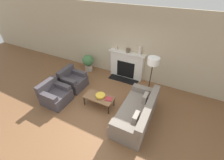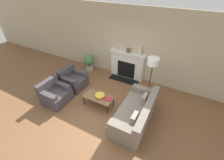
{
  "view_description": "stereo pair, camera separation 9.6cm",
  "coord_description": "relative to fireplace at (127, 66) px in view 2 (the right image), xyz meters",
  "views": [
    {
      "loc": [
        1.78,
        -2.79,
        3.76
      ],
      "look_at": [
        -0.3,
        1.34,
        0.45
      ],
      "focal_mm": 24.0,
      "sensor_mm": 36.0,
      "label": 1
    },
    {
      "loc": [
        1.87,
        -2.75,
        3.76
      ],
      "look_at": [
        -0.3,
        1.34,
        0.45
      ],
      "focal_mm": 24.0,
      "sensor_mm": 36.0,
      "label": 2
    }
  ],
  "objects": [
    {
      "name": "ground_plane",
      "position": [
        0.16,
        -2.42,
        -0.58
      ],
      "size": [
        18.0,
        18.0,
        0.0
      ],
      "primitive_type": "plane",
      "color": "brown"
    },
    {
      "name": "bowl",
      "position": [
        -0.09,
        -2.03,
        -0.14
      ],
      "size": [
        0.32,
        0.32,
        0.09
      ],
      "color": "gold",
      "rests_on": "coffee_table"
    },
    {
      "name": "wall_back",
      "position": [
        0.16,
        0.14,
        0.87
      ],
      "size": [
        18.0,
        0.06,
        2.9
      ],
      "color": "#BCAD8E",
      "rests_on": "ground_plane"
    },
    {
      "name": "armchair_far",
      "position": [
        -1.61,
        -1.62,
        -0.28
      ],
      "size": [
        0.84,
        0.83,
        0.78
      ],
      "rotation": [
        0.0,
        0.0,
        1.57
      ],
      "color": "#423D42",
      "rests_on": "ground_plane"
    },
    {
      "name": "coffee_table",
      "position": [
        -0.14,
        -2.06,
        -0.22
      ],
      "size": [
        1.02,
        0.49,
        0.38
      ],
      "color": "brown",
      "rests_on": "ground_plane"
    },
    {
      "name": "fireplace",
      "position": [
        0.0,
        0.0,
        0.0
      ],
      "size": [
        1.53,
        0.59,
        1.18
      ],
      "color": "silver",
      "rests_on": "ground_plane"
    },
    {
      "name": "armchair_near",
      "position": [
        -1.61,
        -2.59,
        -0.28
      ],
      "size": [
        0.84,
        0.83,
        0.78
      ],
      "rotation": [
        0.0,
        0.0,
        1.57
      ],
      "color": "#423D42",
      "rests_on": "ground_plane"
    },
    {
      "name": "couch",
      "position": [
        1.22,
        -2.09,
        -0.26
      ],
      "size": [
        0.92,
        1.95,
        0.81
      ],
      "rotation": [
        0.0,
        0.0,
        -1.57
      ],
      "color": "slate",
      "rests_on": "ground_plane"
    },
    {
      "name": "potted_plant",
      "position": [
        -1.77,
        -0.29,
        -0.13
      ],
      "size": [
        0.51,
        0.51,
        0.78
      ],
      "color": "#B2A899",
      "rests_on": "ground_plane"
    },
    {
      "name": "mantel_vase_center_left",
      "position": [
        0.02,
        0.01,
        0.68
      ],
      "size": [
        0.15,
        0.15,
        0.15
      ],
      "color": "brown",
      "rests_on": "fireplace"
    },
    {
      "name": "book",
      "position": [
        0.21,
        -2.01,
        -0.18
      ],
      "size": [
        0.28,
        0.25,
        0.02
      ],
      "rotation": [
        0.0,
        0.0,
        0.25
      ],
      "color": "#9E2D33",
      "rests_on": "coffee_table"
    },
    {
      "name": "mantel_vase_left",
      "position": [
        -0.5,
        0.01,
        0.68
      ],
      "size": [
        0.08,
        0.08,
        0.16
      ],
      "color": "beige",
      "rests_on": "fireplace"
    },
    {
      "name": "floor_lamp",
      "position": [
        1.22,
        -0.84,
        0.75
      ],
      "size": [
        0.38,
        0.38,
        1.6
      ],
      "color": "black",
      "rests_on": "ground_plane"
    },
    {
      "name": "mantel_vase_center_right",
      "position": [
        0.5,
        0.01,
        0.77
      ],
      "size": [
        0.15,
        0.15,
        0.33
      ],
      "color": "beige",
      "rests_on": "fireplace"
    }
  ]
}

